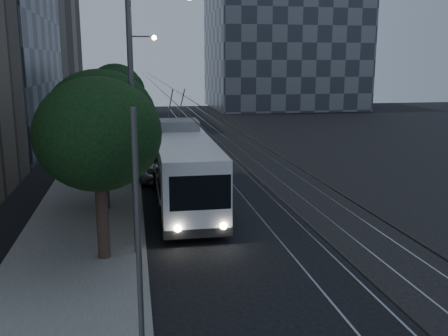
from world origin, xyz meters
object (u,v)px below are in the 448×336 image
car_white_a (148,152)px  car_white_c (146,128)px  pickup_silver (151,164)px  car_white_d (143,125)px  streetlamp_far (137,76)px  trolleybus (183,168)px  car_white_b (145,136)px  streetlamp_near (144,95)px

car_white_a → car_white_c: 12.88m
pickup_silver → car_white_d: pickup_silver is taller
car_white_c → streetlamp_far: streetlamp_far is taller
trolleybus → car_white_c: bearing=93.7°
car_white_b → streetlamp_far: (-0.49, 2.48, 5.09)m
streetlamp_near → trolleybus: bearing=73.8°
pickup_silver → streetlamp_far: size_ratio=0.64×
car_white_c → streetlamp_near: streetlamp_near is taller
pickup_silver → car_white_b: 12.91m
trolleybus → pickup_silver: (-1.40, 5.88, -0.93)m
pickup_silver → streetlamp_near: streetlamp_near is taller
trolleybus → streetlamp_near: size_ratio=1.33×
trolleybus → streetlamp_near: (-2.02, -6.94, 4.11)m
car_white_d → car_white_a: bearing=-103.4°
trolleybus → car_white_a: trolleybus is taller
trolleybus → streetlamp_far: bearing=95.9°
car_white_b → car_white_d: car_white_b is taller
car_white_a → car_white_c: bearing=77.6°
trolleybus → car_white_a: 11.04m
car_white_d → streetlamp_far: (-0.49, -6.47, 5.20)m
car_white_d → streetlamp_near: streetlamp_near is taller
trolleybus → car_white_d: bearing=93.7°
car_white_b → streetlamp_near: bearing=-109.8°
trolleybus → car_white_b: trolleybus is taller
streetlamp_near → streetlamp_far: size_ratio=1.02×
pickup_silver → streetlamp_near: 13.79m
car_white_b → pickup_silver: bearing=-108.5°
trolleybus → car_white_a: size_ratio=2.98×
car_white_a → car_white_c: size_ratio=0.91×
trolleybus → car_white_b: (-1.40, 18.79, -1.06)m
pickup_silver → streetlamp_far: bearing=74.6°
car_white_a → streetlamp_near: (-0.62, -17.85, 5.15)m
car_white_a → car_white_b: (0.00, 7.89, -0.03)m
pickup_silver → streetlamp_near: (-0.62, -12.82, 5.04)m
trolleybus → car_white_a: (-1.40, 10.90, -1.04)m
trolleybus → streetlamp_far: streetlamp_far is taller
car_white_a → car_white_c: (0.22, 12.87, 0.05)m
car_white_c → car_white_d: (-0.22, 3.96, -0.18)m
streetlamp_far → car_white_c: bearing=74.2°
trolleybus → streetlamp_far: (-1.89, 21.27, 4.02)m
trolleybus → car_white_c: (-1.18, 23.78, -0.99)m
trolleybus → car_white_b: bearing=95.1°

